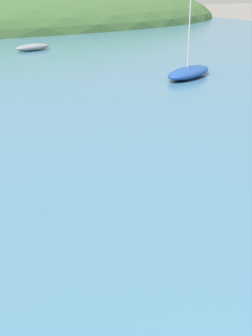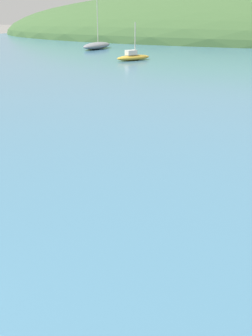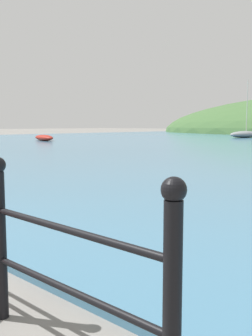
% 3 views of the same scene
% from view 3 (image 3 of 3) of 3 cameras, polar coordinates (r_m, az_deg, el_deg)
% --- Properties ---
extents(boat_blue_hull, '(1.94, 4.69, 5.66)m').
position_cam_3_polar(boat_blue_hull, '(40.81, 16.86, 4.73)').
color(boat_blue_hull, gray).
rests_on(boat_blue_hull, water).
extents(boat_white_sailboat, '(3.68, 2.08, 0.48)m').
position_cam_3_polar(boat_white_sailboat, '(32.64, -11.82, 4.33)').
color(boat_white_sailboat, maroon).
rests_on(boat_white_sailboat, water).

